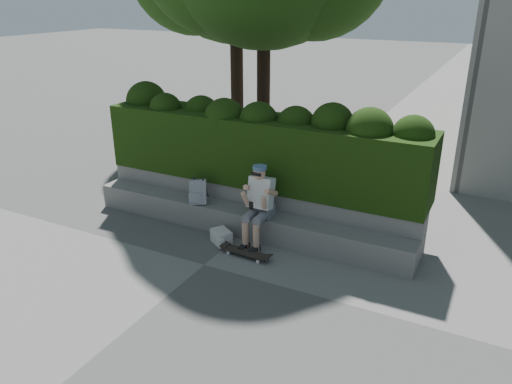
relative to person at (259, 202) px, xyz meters
The scene contains 8 objects.
ground 1.37m from the person, 111.70° to the right, with size 80.00×80.00×0.00m, color slate.
bench_ledge 0.70m from the person, 156.89° to the left, with size 6.00×0.45×0.45m, color gray.
planter_wall 0.87m from the person, 122.94° to the left, with size 6.00×0.50×0.75m, color gray.
hedge 1.15m from the person, 115.76° to the left, with size 6.00×1.00×1.20m, color black.
person is the anchor object (origin of this frame).
skateboard 0.86m from the person, 87.48° to the right, with size 0.81×0.24×0.08m.
backpack_plaid 1.27m from the person, behind, with size 0.30×0.16×0.44m, color silver.
backpack_ground 0.90m from the person, 151.14° to the right, with size 0.36×0.25×0.23m, color silver.
Camera 1 is at (3.85, -5.70, 3.99)m, focal length 35.00 mm.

